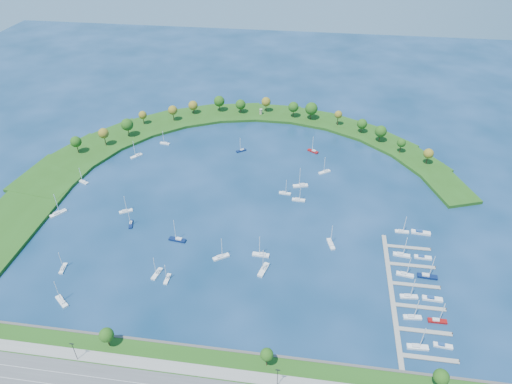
# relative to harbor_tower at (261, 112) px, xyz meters

# --- Properties ---
(ground) EXTENTS (700.00, 700.00, 0.00)m
(ground) POSITION_rel_harbor_tower_xyz_m (6.41, -113.66, -4.22)
(ground) COLOR #072742
(ground) RESTS_ON ground
(breakwater) EXTENTS (286.74, 247.64, 2.00)m
(breakwater) POSITION_rel_harbor_tower_xyz_m (-39.92, -64.94, -3.23)
(breakwater) COLOR #204C14
(breakwater) RESTS_ON ground
(breakwater_trees) EXTENTS (241.23, 89.66, 13.90)m
(breakwater_trees) POSITION_rel_harbor_tower_xyz_m (-6.07, -23.24, 6.17)
(breakwater_trees) COLOR #382314
(breakwater_trees) RESTS_ON breakwater
(harbor_tower) EXTENTS (2.60, 2.60, 4.33)m
(harbor_tower) POSITION_rel_harbor_tower_xyz_m (0.00, 0.00, 0.00)
(harbor_tower) COLOR gray
(harbor_tower) RESTS_ON breakwater
(dock_system) EXTENTS (24.28, 82.00, 1.60)m
(dock_system) POSITION_rel_harbor_tower_xyz_m (91.71, -174.66, -3.87)
(dock_system) COLOR gray
(dock_system) RESTS_ON ground
(moored_boat_0) EXTENTS (8.47, 6.83, 12.65)m
(moored_boat_0) POSITION_rel_harbor_tower_xyz_m (1.03, -162.52, -3.29)
(moored_boat_0) COLOR white
(moored_boat_0) RESTS_ON ground
(moored_boat_1) EXTENTS (7.79, 9.20, 13.94)m
(moored_boat_1) POSITION_rel_harbor_tower_xyz_m (-98.29, -140.71, -3.25)
(moored_boat_1) COLOR white
(moored_boat_1) RESTS_ON ground
(moored_boat_2) EXTENTS (7.00, 5.91, 10.59)m
(moored_boat_2) POSITION_rel_harbor_tower_xyz_m (-6.47, -55.99, -3.35)
(moored_boat_2) COLOR #0A1942
(moored_boat_2) RESTS_ON ground
(moored_boat_3) EXTENTS (9.62, 4.98, 13.62)m
(moored_boat_3) POSITION_rel_harbor_tower_xyz_m (37.25, -93.41, -3.26)
(moored_boat_3) COLOR white
(moored_boat_3) RESTS_ON ground
(moored_boat_4) EXTENTS (7.26, 2.62, 10.45)m
(moored_boat_4) POSITION_rel_harbor_tower_xyz_m (28.25, -102.60, -3.35)
(moored_boat_4) COLOR white
(moored_boat_4) RESTS_ON ground
(moored_boat_5) EXTENTS (7.11, 8.12, 12.45)m
(moored_boat_5) POSITION_rel_harbor_tower_xyz_m (-76.36, -73.48, -3.30)
(moored_boat_5) COLOR white
(moored_boat_5) RESTS_ON ground
(moored_boat_6) EXTENTS (2.99, 7.40, 10.58)m
(moored_boat_6) POSITION_rel_harbor_tower_xyz_m (-74.49, -181.18, -3.35)
(moored_boat_6) COLOR white
(moored_boat_6) RESTS_ON ground
(moored_boat_7) EXTENTS (7.84, 2.41, 11.43)m
(moored_boat_7) POSITION_rel_harbor_tower_xyz_m (36.89, -108.27, -3.33)
(moored_boat_7) COLOR white
(moored_boat_7) RESTS_ON ground
(moored_boat_8) EXTENTS (7.93, 6.48, 11.89)m
(moored_boat_8) POSITION_rel_harbor_tower_xyz_m (51.82, -75.56, -3.31)
(moored_boat_8) COLOR white
(moored_boat_8) RESTS_ON ground
(moored_boat_9) EXTENTS (1.99, 6.89, 10.10)m
(moored_boat_9) POSITION_rel_harbor_tower_xyz_m (-21.48, -180.68, -3.36)
(moored_boat_9) COLOR white
(moored_boat_9) RESTS_ON ground
(moored_boat_10) EXTENTS (3.82, 7.29, 10.32)m
(moored_boat_10) POSITION_rel_harbor_tower_xyz_m (-53.79, -143.74, -3.35)
(moored_boat_10) COLOR #0A1942
(moored_boat_10) RESTS_ON ground
(moored_boat_11) EXTENTS (8.74, 2.84, 12.68)m
(moored_boat_11) POSITION_rel_harbor_tower_xyz_m (20.95, -158.02, -3.29)
(moored_boat_11) COLOR white
(moored_boat_11) RESTS_ON ground
(moored_boat_12) EXTENTS (7.35, 3.09, 10.48)m
(moored_boat_12) POSITION_rel_harbor_tower_xyz_m (-62.43, -53.65, -3.35)
(moored_boat_12) COLOR white
(moored_boat_12) RESTS_ON ground
(moored_boat_13) EXTENTS (8.40, 7.43, 12.93)m
(moored_boat_13) POSITION_rel_harbor_tower_xyz_m (-64.84, -201.03, -3.28)
(moored_boat_13) COLOR white
(moored_boat_13) RESTS_ON ground
(moored_boat_14) EXTENTS (8.01, 5.97, 11.73)m
(moored_boat_14) POSITION_rel_harbor_tower_xyz_m (43.36, -49.97, -3.32)
(moored_boat_14) COLOR maroon
(moored_boat_14) RESTS_ON ground
(moored_boat_15) EXTENTS (9.44, 3.79, 13.49)m
(moored_boat_15) POSITION_rel_harbor_tower_xyz_m (-24.46, -152.82, -3.27)
(moored_boat_15) COLOR #0A1942
(moored_boat_15) RESTS_ON ground
(moored_boat_16) EXTENTS (7.57, 4.76, 10.80)m
(moored_boat_16) POSITION_rel_harbor_tower_xyz_m (-98.41, -108.33, -3.34)
(moored_boat_16) COLOR white
(moored_boat_16) RESTS_ON ground
(moored_boat_17) EXTENTS (7.61, 5.65, 11.14)m
(moored_boat_17) POSITION_rel_harbor_tower_xyz_m (-60.88, -133.16, -3.33)
(moored_boat_17) COLOR white
(moored_boat_17) RESTS_ON ground
(moored_boat_18) EXTENTS (4.71, 8.83, 12.50)m
(moored_boat_18) POSITION_rel_harbor_tower_xyz_m (56.23, -144.89, -3.30)
(moored_boat_18) COLOR white
(moored_boat_18) RESTS_ON ground
(moored_boat_19) EXTENTS (5.18, 10.04, 14.21)m
(moored_boat_19) POSITION_rel_harbor_tower_xyz_m (23.60, -168.25, -3.24)
(moored_boat_19) COLOR white
(moored_boat_19) RESTS_ON ground
(moored_boat_20) EXTENTS (3.82, 8.30, 11.78)m
(moored_boat_20) POSITION_rel_harbor_tower_xyz_m (-27.46, -178.15, -3.32)
(moored_boat_20) COLOR white
(moored_boat_20) RESTS_ON ground
(docked_boat_0) EXTENTS (8.80, 2.78, 12.80)m
(docked_boat_0) POSITION_rel_harbor_tower_xyz_m (91.92, -203.09, -3.29)
(docked_boat_0) COLOR white
(docked_boat_0) RESTS_ON ground
(docked_boat_1) EXTENTS (7.82, 2.77, 1.56)m
(docked_boat_1) POSITION_rel_harbor_tower_xyz_m (102.40, -200.91, -3.64)
(docked_boat_1) COLOR white
(docked_boat_1) RESTS_ON ground
(docked_boat_2) EXTENTS (8.09, 2.93, 11.64)m
(docked_boat_2) POSITION_rel_harbor_tower_xyz_m (91.93, -187.76, -3.32)
(docked_boat_2) COLOR white
(docked_boat_2) RESTS_ON ground
(docked_boat_3) EXTENTS (8.12, 2.36, 11.90)m
(docked_boat_3) POSITION_rel_harbor_tower_xyz_m (102.43, -188.24, -3.31)
(docked_boat_3) COLOR maroon
(docked_boat_3) RESTS_ON ground
(docked_boat_4) EXTENTS (8.25, 2.93, 11.88)m
(docked_boat_4) POSITION_rel_harbor_tower_xyz_m (91.93, -175.86, -3.31)
(docked_boat_4) COLOR white
(docked_boat_4) RESTS_ON ground
(docked_boat_5) EXTENTS (9.10, 2.86, 1.84)m
(docked_boat_5) POSITION_rel_harbor_tower_xyz_m (102.38, -175.73, -3.54)
(docked_boat_5) COLOR white
(docked_boat_5) RESTS_ON ground
(docked_boat_6) EXTENTS (8.45, 3.56, 12.05)m
(docked_boat_6) POSITION_rel_harbor_tower_xyz_m (91.93, -161.92, -3.31)
(docked_boat_6) COLOR white
(docked_boat_6) RESTS_ON ground
(docked_boat_7) EXTENTS (9.56, 3.15, 13.86)m
(docked_boat_7) POSITION_rel_harbor_tower_xyz_m (102.41, -161.67, -3.25)
(docked_boat_7) COLOR #0A1942
(docked_boat_7) RESTS_ON ground
(docked_boat_8) EXTENTS (8.63, 3.30, 12.38)m
(docked_boat_8) POSITION_rel_harbor_tower_xyz_m (91.93, -148.08, -3.30)
(docked_boat_8) COLOR white
(docked_boat_8) RESTS_ON ground
(docked_boat_9) EXTENTS (8.58, 2.66, 1.73)m
(docked_boat_9) POSITION_rel_harbor_tower_xyz_m (102.39, -148.35, -3.58)
(docked_boat_9) COLOR white
(docked_boat_9) RESTS_ON ground
(docked_boat_10) EXTENTS (7.36, 2.08, 10.81)m
(docked_boat_10) POSITION_rel_harbor_tower_xyz_m (94.35, -129.27, -3.34)
(docked_boat_10) COLOR white
(docked_boat_10) RESTS_ON ground
(docked_boat_11) EXTENTS (10.25, 3.55, 2.05)m
(docked_boat_11) POSITION_rel_harbor_tower_xyz_m (104.26, -128.85, -3.46)
(docked_boat_11) COLOR white
(docked_boat_11) RESTS_ON ground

